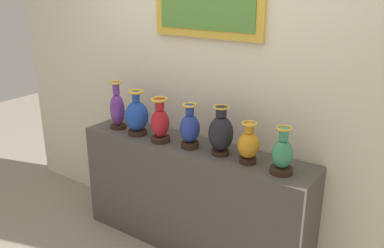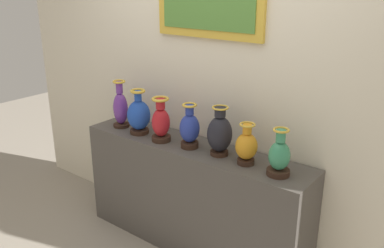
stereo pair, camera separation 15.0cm
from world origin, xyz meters
The scene contains 10 objects.
ground_plane centered at (0.00, 0.00, 0.00)m, with size 10.35×10.35×0.00m, color gray.
display_shelf centered at (0.00, 0.00, 0.44)m, with size 1.92×0.40×0.89m, color #4C4742.
back_wall centered at (0.00, 0.26, 1.54)m, with size 4.35×0.14×3.05m.
vase_violet centered at (-0.74, -0.03, 1.05)m, with size 0.14×0.14×0.40m.
vase_sapphire centered at (-0.50, -0.05, 1.04)m, with size 0.19×0.19×0.37m.
vase_crimson centered at (-0.25, -0.07, 1.04)m, with size 0.15×0.15×0.35m.
vase_cobalt centered at (0.01, -0.04, 1.03)m, with size 0.15×0.15×0.34m.
vase_onyx centered at (0.26, -0.01, 1.05)m, with size 0.18×0.18×0.36m.
vase_amber centered at (0.49, -0.03, 1.02)m, with size 0.15×0.15×0.29m.
vase_jade centered at (0.74, -0.05, 1.02)m, with size 0.15×0.15×0.32m.
Camera 1 is at (1.66, -2.37, 2.08)m, focal length 38.67 mm.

